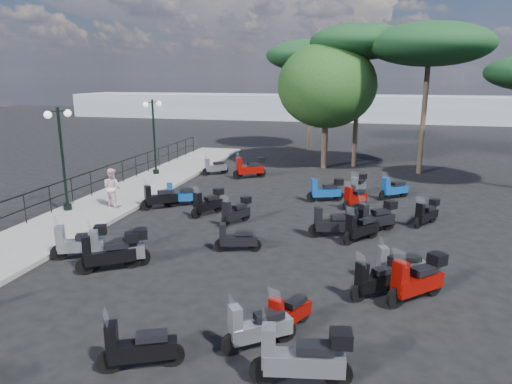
% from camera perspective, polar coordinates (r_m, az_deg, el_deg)
% --- Properties ---
extents(ground, '(120.00, 120.00, 0.00)m').
position_cam_1_polar(ground, '(15.49, -2.37, -5.93)').
color(ground, black).
rests_on(ground, ground).
extents(sidewalk, '(3.00, 30.00, 0.15)m').
position_cam_1_polar(sidewalk, '(20.68, -17.51, -1.17)').
color(sidewalk, slate).
rests_on(sidewalk, ground).
extents(railing, '(0.04, 26.04, 1.10)m').
position_cam_1_polar(railing, '(21.03, -20.99, 1.11)').
color(railing, black).
rests_on(railing, sidewalk).
extents(lamp_post_1, '(0.49, 1.17, 4.05)m').
position_cam_1_polar(lamp_post_1, '(19.30, -23.08, 4.54)').
color(lamp_post_1, black).
rests_on(lamp_post_1, sidewalk).
extents(lamp_post_2, '(0.63, 1.11, 4.01)m').
position_cam_1_polar(lamp_post_2, '(25.30, -12.64, 7.33)').
color(lamp_post_2, black).
rests_on(lamp_post_2, sidewalk).
extents(pedestrian_far, '(0.90, 0.79, 1.58)m').
position_cam_1_polar(pedestrian_far, '(19.51, -17.55, 0.56)').
color(pedestrian_far, beige).
rests_on(pedestrian_far, sidewalk).
extents(scooter_1, '(1.61, 0.89, 1.36)m').
position_cam_1_polar(scooter_1, '(14.68, -21.11, -5.95)').
color(scooter_1, black).
rests_on(scooter_1, ground).
extents(scooter_2, '(1.55, 1.17, 1.42)m').
position_cam_1_polar(scooter_2, '(13.53, -17.89, -7.29)').
color(scooter_2, black).
rests_on(scooter_2, ground).
extents(scooter_3, '(1.32, 1.18, 1.33)m').
position_cam_1_polar(scooter_3, '(19.23, -11.97, -0.75)').
color(scooter_3, black).
rests_on(scooter_3, ground).
extents(scooter_4, '(1.46, 0.94, 1.30)m').
position_cam_1_polar(scooter_4, '(19.48, -9.34, -0.47)').
color(scooter_4, black).
rests_on(scooter_4, ground).
extents(scooter_5, '(1.24, 1.08, 1.23)m').
position_cam_1_polar(scooter_5, '(25.49, -5.19, 3.10)').
color(scooter_5, black).
rests_on(scooter_5, ground).
extents(scooter_7, '(1.51, 0.84, 1.28)m').
position_cam_1_polar(scooter_7, '(9.21, -14.47, -18.40)').
color(scooter_7, black).
rests_on(scooter_7, ground).
extents(scooter_8, '(1.70, 1.12, 1.49)m').
position_cam_1_polar(scooter_8, '(13.64, -16.96, -6.90)').
color(scooter_8, black).
rests_on(scooter_8, ground).
extents(scooter_9, '(0.88, 1.42, 1.23)m').
position_cam_1_polar(scooter_9, '(16.93, -2.52, -2.50)').
color(scooter_9, black).
rests_on(scooter_9, ground).
extents(scooter_10, '(0.95, 1.49, 1.30)m').
position_cam_1_polar(scooter_10, '(18.05, -6.03, -1.41)').
color(scooter_10, black).
rests_on(scooter_10, ground).
extents(scooter_11, '(1.63, 1.17, 1.47)m').
position_cam_1_polar(scooter_11, '(24.48, -0.77, 2.99)').
color(scooter_11, black).
rests_on(scooter_11, ground).
extents(scooter_12, '(1.37, 1.09, 1.31)m').
position_cam_1_polar(scooter_12, '(9.52, 0.17, -16.66)').
color(scooter_12, black).
rests_on(scooter_12, ground).
extents(scooter_13, '(1.83, 0.65, 1.46)m').
position_cam_1_polar(scooter_13, '(8.55, 5.82, -19.94)').
color(scooter_13, black).
rests_on(scooter_13, ground).
extents(scooter_14, '(1.46, 0.60, 1.18)m').
position_cam_1_polar(scooter_14, '(14.30, -2.46, -5.93)').
color(scooter_14, black).
rests_on(scooter_14, ground).
extents(scooter_15, '(1.66, 0.77, 1.36)m').
position_cam_1_polar(scooter_15, '(15.74, 9.73, -3.82)').
color(scooter_15, black).
rests_on(scooter_15, ground).
extents(scooter_16, '(0.98, 1.29, 1.22)m').
position_cam_1_polar(scooter_16, '(19.45, 12.26, -0.72)').
color(scooter_16, black).
rests_on(scooter_16, ground).
extents(scooter_17, '(1.56, 0.86, 1.31)m').
position_cam_1_polar(scooter_17, '(20.13, 8.69, 0.17)').
color(scooter_17, black).
rests_on(scooter_17, ground).
extents(scooter_19, '(0.82, 1.38, 1.19)m').
position_cam_1_polar(scooter_19, '(10.10, 4.07, -15.02)').
color(scooter_19, black).
rests_on(scooter_19, ground).
extents(scooter_20, '(1.47, 1.41, 1.48)m').
position_cam_1_polar(scooter_20, '(11.90, 19.49, -10.34)').
color(scooter_20, black).
rests_on(scooter_20, ground).
extents(scooter_21, '(1.15, 1.30, 1.30)m').
position_cam_1_polar(scooter_21, '(15.53, 12.94, -4.47)').
color(scooter_21, black).
rests_on(scooter_21, ground).
extents(scooter_22, '(0.73, 1.44, 1.20)m').
position_cam_1_polar(scooter_22, '(21.49, 12.68, 0.76)').
color(scooter_22, black).
rests_on(scooter_22, ground).
extents(scooter_23, '(1.33, 1.09, 1.29)m').
position_cam_1_polar(scooter_23, '(21.29, 16.83, 0.36)').
color(scooter_23, black).
rests_on(scooter_23, ground).
extents(scooter_25, '(1.30, 1.16, 1.27)m').
position_cam_1_polar(scooter_25, '(11.88, 14.98, -10.45)').
color(scooter_25, black).
rests_on(scooter_25, ground).
extents(scooter_26, '(1.57, 0.75, 1.30)m').
position_cam_1_polar(scooter_26, '(12.82, 17.49, -8.88)').
color(scooter_26, black).
rests_on(scooter_26, ground).
extents(scooter_27, '(0.98, 1.31, 1.19)m').
position_cam_1_polar(scooter_27, '(17.88, 20.53, -2.55)').
color(scooter_27, black).
rests_on(scooter_27, ground).
extents(scooter_28, '(1.46, 1.30, 1.42)m').
position_cam_1_polar(scooter_28, '(16.50, 14.75, -3.16)').
color(scooter_28, black).
rests_on(scooter_28, ground).
extents(broadleaf_tree, '(5.70, 5.70, 7.24)m').
position_cam_1_polar(broadleaf_tree, '(27.23, 8.83, 12.98)').
color(broadleaf_tree, '#38281E').
rests_on(broadleaf_tree, ground).
extents(pine_0, '(5.78, 5.78, 8.25)m').
position_cam_1_polar(pine_0, '(28.01, 12.89, 17.77)').
color(pine_0, '#38281E').
rests_on(pine_0, ground).
extents(pine_1, '(6.58, 6.58, 8.13)m').
position_cam_1_polar(pine_1, '(26.93, 20.92, 16.82)').
color(pine_1, '#38281E').
rests_on(pine_1, ground).
extents(pine_2, '(6.49, 6.49, 7.90)m').
position_cam_1_polar(pine_2, '(34.12, 6.92, 16.54)').
color(pine_2, '#38281E').
rests_on(pine_2, ground).
extents(distant_hills, '(70.00, 8.00, 3.00)m').
position_cam_1_polar(distant_hills, '(59.21, 10.09, 10.35)').
color(distant_hills, gray).
rests_on(distant_hills, ground).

